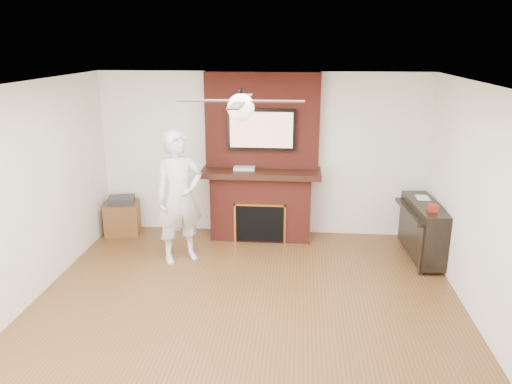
# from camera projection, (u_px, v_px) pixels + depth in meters

# --- Properties ---
(room_shell) EXTENTS (5.36, 5.86, 2.86)m
(room_shell) POSITION_uv_depth(u_px,v_px,m) (242.00, 214.00, 5.04)
(room_shell) COLOR brown
(room_shell) RESTS_ON ground
(fireplace) EXTENTS (1.78, 0.64, 2.50)m
(fireplace) POSITION_uv_depth(u_px,v_px,m) (262.00, 174.00, 7.55)
(fireplace) COLOR maroon
(fireplace) RESTS_ON ground
(tv) EXTENTS (1.00, 0.08, 0.60)m
(tv) POSITION_uv_depth(u_px,v_px,m) (261.00, 130.00, 7.30)
(tv) COLOR black
(tv) RESTS_ON fireplace
(ceiling_fan) EXTENTS (1.21, 1.21, 0.31)m
(ceiling_fan) POSITION_uv_depth(u_px,v_px,m) (241.00, 106.00, 4.73)
(ceiling_fan) COLOR black
(ceiling_fan) RESTS_ON room_shell
(person) EXTENTS (0.80, 0.73, 1.81)m
(person) POSITION_uv_depth(u_px,v_px,m) (179.00, 197.00, 6.71)
(person) COLOR silver
(person) RESTS_ON ground
(side_table) EXTENTS (0.60, 0.60, 0.59)m
(side_table) POSITION_uv_depth(u_px,v_px,m) (123.00, 216.00, 7.88)
(side_table) COLOR brown
(side_table) RESTS_ON ground
(piano) EXTENTS (0.53, 1.24, 0.89)m
(piano) POSITION_uv_depth(u_px,v_px,m) (423.00, 229.00, 6.91)
(piano) COLOR black
(piano) RESTS_ON ground
(cable_box) EXTENTS (0.31, 0.18, 0.04)m
(cable_box) POSITION_uv_depth(u_px,v_px,m) (244.00, 168.00, 7.44)
(cable_box) COLOR silver
(cable_box) RESTS_ON fireplace
(candle_orange) EXTENTS (0.07, 0.07, 0.13)m
(candle_orange) POSITION_uv_depth(u_px,v_px,m) (245.00, 234.00, 7.68)
(candle_orange) COLOR red
(candle_orange) RESTS_ON ground
(candle_green) EXTENTS (0.08, 0.08, 0.09)m
(candle_green) POSITION_uv_depth(u_px,v_px,m) (260.00, 238.00, 7.59)
(candle_green) COLOR #458736
(candle_green) RESTS_ON ground
(candle_cream) EXTENTS (0.08, 0.08, 0.12)m
(candle_cream) POSITION_uv_depth(u_px,v_px,m) (263.00, 237.00, 7.62)
(candle_cream) COLOR beige
(candle_cream) RESTS_ON ground
(candle_blue) EXTENTS (0.06, 0.06, 0.07)m
(candle_blue) POSITION_uv_depth(u_px,v_px,m) (272.00, 239.00, 7.58)
(candle_blue) COLOR #323F97
(candle_blue) RESTS_ON ground
(candle_cream_extra) EXTENTS (0.08, 0.08, 0.12)m
(candle_cream_extra) POSITION_uv_depth(u_px,v_px,m) (272.00, 237.00, 7.61)
(candle_cream_extra) COLOR beige
(candle_cream_extra) RESTS_ON ground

